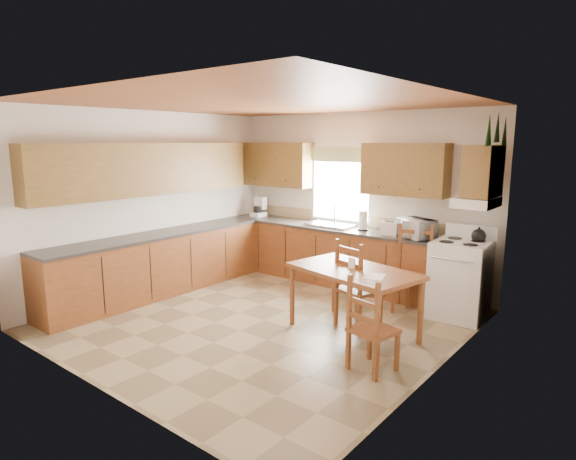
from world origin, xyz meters
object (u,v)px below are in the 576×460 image
Objects in this scene: stove at (460,280)px; chair_far_right at (412,270)px; chair_near_left at (359,284)px; chair_near_right at (373,324)px; dining_table at (353,302)px; chair_far_left at (421,274)px; microwave at (416,228)px.

stove is 0.86× the size of chair_far_right.
stove is 1.39m from chair_near_left.
chair_near_left is at bearing -41.80° from chair_near_right.
chair_far_right is at bearing -167.02° from stove.
chair_near_right is (-0.14, -2.02, -0.00)m from stove.
chair_near_right is 0.86× the size of chair_far_right.
dining_table is at bearing 120.10° from chair_near_left.
chair_near_right is at bearing 140.85° from chair_near_left.
chair_far_left reaches higher than dining_table.
chair_far_right is at bearing -44.64° from microwave.
microwave is at bearing 93.84° from chair_far_right.
chair_far_right is at bearing -66.00° from chair_near_right.
chair_near_right is 1.91m from chair_far_right.
stove is 0.66× the size of dining_table.
chair_near_left is 0.97m from chair_far_right.
microwave is (-0.73, 0.22, 0.57)m from stove.
dining_table is 0.92m from chair_near_right.
microwave reaches higher than chair_far_left.
microwave is 0.64m from chair_far_left.
chair_near_left reaches higher than chair_near_right.
chair_far_left is (0.29, 1.17, -0.09)m from chair_near_left.
chair_far_right is (-0.58, -0.17, 0.08)m from stove.
dining_table is at bearing -35.82° from chair_near_right.
chair_far_left is (0.16, -0.14, -0.60)m from microwave.
chair_near_left is 0.95× the size of chair_far_right.
chair_near_left is at bearing -125.52° from chair_far_left.
microwave is at bearing -82.18° from chair_near_left.
chair_near_left is at bearing -70.64° from microwave.
dining_table is 1.31× the size of chair_far_right.
stove is at bearing -0.64° from chair_far_right.
microwave is 0.40× the size of chair_far_right.
dining_table is (-0.05, -1.57, -0.66)m from microwave.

